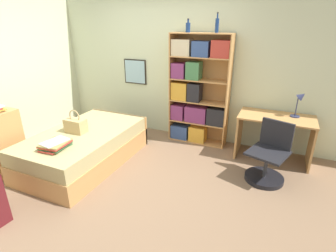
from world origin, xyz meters
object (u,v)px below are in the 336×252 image
(desk_chair, at_px, (267,163))
(desk, at_px, (275,130))
(bed, at_px, (86,147))
(book_stack_on_bed, at_px, (55,145))
(handbag, at_px, (76,125))
(bookcase, at_px, (195,92))
(bottle_green, at_px, (188,27))
(desk_lamp, at_px, (300,100))
(bottle_brown, at_px, (217,25))

(desk_chair, bearing_deg, desk, 87.95)
(bed, xyz_separation_m, desk, (2.63, 1.28, 0.24))
(book_stack_on_bed, xyz_separation_m, desk_chair, (2.55, 1.22, -0.31))
(handbag, distance_m, bookcase, 2.03)
(desk, bearing_deg, book_stack_on_bed, -143.98)
(bed, relative_size, bottle_green, 9.32)
(handbag, bearing_deg, bottle_green, 50.30)
(book_stack_on_bed, bearing_deg, desk, 36.02)
(book_stack_on_bed, distance_m, desk_lamp, 3.49)
(bottle_green, relative_size, bottle_brown, 0.70)
(bed, height_order, bookcase, bookcase)
(handbag, bearing_deg, desk_lamp, 25.77)
(handbag, bearing_deg, book_stack_on_bed, -76.03)
(handbag, height_order, book_stack_on_bed, handbag)
(desk, bearing_deg, desk_lamp, 19.74)
(bed, xyz_separation_m, book_stack_on_bed, (0.05, -0.59, 0.31))
(book_stack_on_bed, relative_size, bottle_brown, 1.31)
(desk_lamp, bearing_deg, bottle_green, 179.77)
(desk_lamp, xyz_separation_m, desk_chair, (-0.30, -0.75, -0.73))
(book_stack_on_bed, height_order, desk_lamp, desk_lamp)
(book_stack_on_bed, distance_m, bottle_brown, 2.90)
(bed, height_order, desk_chair, desk_chair)
(desk_lamp, bearing_deg, desk, -160.26)
(desk_lamp, bearing_deg, desk_chair, -111.70)
(desk_lamp, bearing_deg, bookcase, 178.45)
(bed, bearing_deg, desk, 25.97)
(bookcase, distance_m, bottle_brown, 1.12)
(desk_lamp, relative_size, desk_chair, 0.50)
(bookcase, relative_size, desk_lamp, 4.64)
(handbag, relative_size, bottle_green, 1.69)
(bookcase, distance_m, desk, 1.42)
(bed, bearing_deg, bottle_green, 51.01)
(bed, distance_m, bookcase, 2.02)
(bottle_brown, bearing_deg, bookcase, 178.91)
(handbag, relative_size, bottle_brown, 1.18)
(desk_lamp, bearing_deg, bottle_brown, 178.34)
(bottle_green, bearing_deg, desk, -4.04)
(desk, distance_m, desk_lamp, 0.57)
(book_stack_on_bed, bearing_deg, bookcase, 58.77)
(bed, relative_size, bottle_brown, 6.53)
(bed, distance_m, bottle_brown, 2.75)
(handbag, distance_m, desk_chair, 2.80)
(bookcase, bearing_deg, bottle_brown, -1.09)
(bed, distance_m, handbag, 0.38)
(bottle_brown, bearing_deg, bottle_green, -176.10)
(bottle_brown, height_order, desk_chair, bottle_brown)
(bottle_brown, height_order, desk, bottle_brown)
(desk_chair, bearing_deg, desk_lamp, 68.30)
(bookcase, distance_m, bottle_green, 1.06)
(bed, relative_size, handbag, 5.52)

